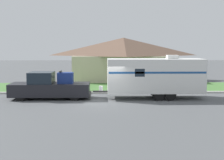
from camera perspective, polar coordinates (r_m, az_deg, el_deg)
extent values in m
plane|color=#515456|center=(22.34, -0.92, -3.95)|extent=(120.00, 120.00, 0.00)
cube|color=beige|center=(26.03, -1.01, -2.31)|extent=(80.00, 0.30, 0.14)
cube|color=#477538|center=(29.65, -1.08, -1.34)|extent=(80.00, 7.00, 0.03)
cube|color=beige|center=(36.20, 2.08, 2.30)|extent=(11.24, 6.87, 2.83)
pyramid|color=brown|center=(36.11, 2.10, 6.14)|extent=(12.14, 7.42, 2.02)
cube|color=#4C3828|center=(32.84, 2.46, 1.23)|extent=(1.00, 0.06, 2.10)
cylinder|color=black|center=(23.50, -16.40, -2.68)|extent=(0.82, 0.28, 0.82)
cylinder|color=black|center=(25.14, -15.41, -2.07)|extent=(0.82, 0.28, 0.82)
cylinder|color=black|center=(22.81, -6.90, -2.73)|extent=(0.82, 0.28, 0.82)
cylinder|color=black|center=(24.50, -6.53, -2.10)|extent=(0.82, 0.28, 0.82)
cube|color=black|center=(24.10, -14.16, -1.70)|extent=(3.41, 2.07, 0.95)
cube|color=#19232D|center=(23.86, -12.78, 0.43)|extent=(1.77, 1.90, 0.85)
cube|color=black|center=(23.63, -7.16, -1.71)|extent=(2.48, 2.07, 0.95)
cube|color=#333333|center=(23.59, -4.00, -2.56)|extent=(0.12, 1.86, 0.20)
cube|color=navy|center=(23.58, -8.51, 0.39)|extent=(1.14, 0.87, 0.80)
cube|color=black|center=(23.58, -9.41, 1.54)|extent=(0.10, 0.96, 0.08)
cylinder|color=black|center=(22.85, 8.59, -2.79)|extent=(0.78, 0.22, 0.78)
cylinder|color=black|center=(24.95, 7.72, -2.00)|extent=(0.78, 0.22, 0.78)
cylinder|color=black|center=(23.02, 10.70, -2.77)|extent=(0.78, 0.22, 0.78)
cylinder|color=black|center=(25.11, 9.66, -1.98)|extent=(0.78, 0.22, 0.78)
cube|color=silver|center=(23.71, 7.85, 0.84)|extent=(7.15, 2.44, 2.50)
cube|color=navy|center=(22.48, 8.37, 1.33)|extent=(7.01, 0.01, 0.14)
cube|color=#383838|center=(23.54, -2.18, -2.08)|extent=(1.12, 0.12, 0.10)
cylinder|color=silver|center=(23.51, -2.05, -1.53)|extent=(0.28, 0.28, 0.36)
cube|color=silver|center=(23.86, 10.96, 4.16)|extent=(0.80, 0.68, 0.28)
cube|color=#19232D|center=(22.29, 5.11, 1.33)|extent=(0.70, 0.01, 0.56)
cylinder|color=brown|center=(27.21, -7.71, -0.86)|extent=(0.09, 0.09, 1.19)
cube|color=black|center=(27.13, -7.73, 0.62)|extent=(0.48, 0.20, 0.22)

